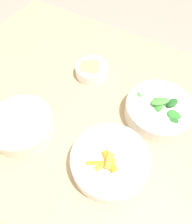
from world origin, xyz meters
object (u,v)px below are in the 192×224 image
bowl_greens (159,109)px  bowl_carrots (110,161)px  bowl_beans_hotdog (23,126)px  bowl_cookies (92,69)px

bowl_greens → bowl_carrots: bearing=77.1°
bowl_greens → bowl_beans_hotdog: bowl_greens is taller
bowl_cookies → bowl_greens: bearing=170.0°
bowl_cookies → bowl_beans_hotdog: bearing=80.0°
bowl_beans_hotdog → bowl_greens: bearing=-141.4°
bowl_carrots → bowl_beans_hotdog: same height
bowl_beans_hotdog → bowl_cookies: bearing=-100.0°
bowl_carrots → bowl_greens: bowl_greens is taller
bowl_carrots → bowl_beans_hotdog: size_ratio=1.12×
bowl_carrots → bowl_greens: 0.22m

